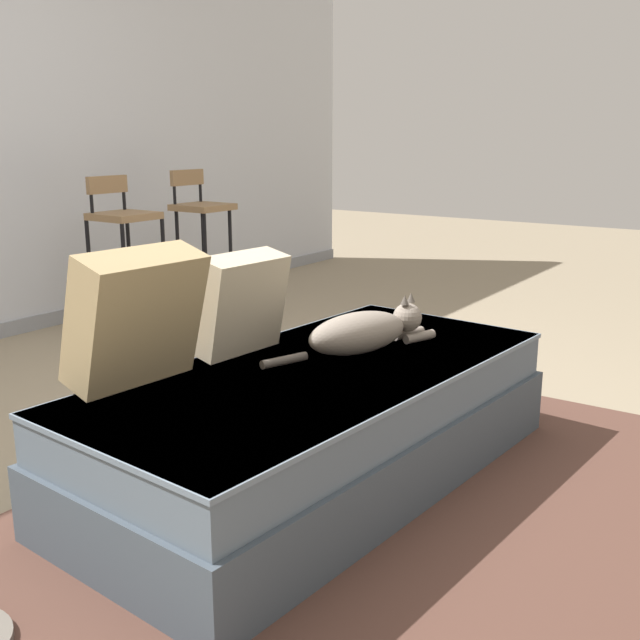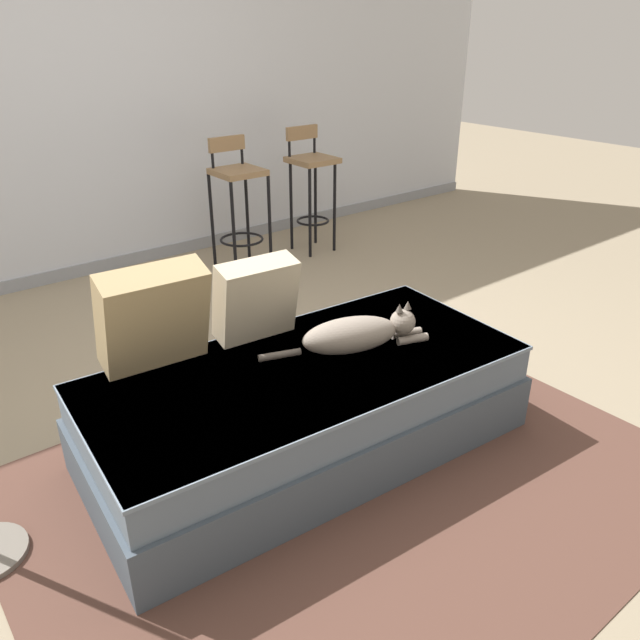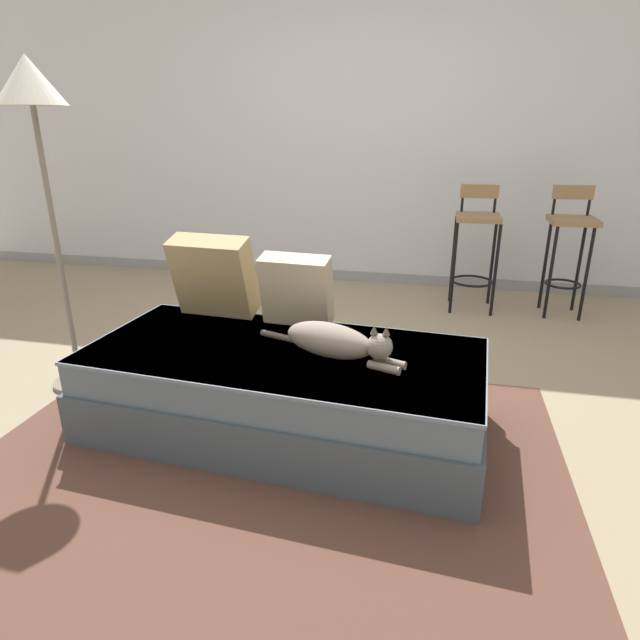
{
  "view_description": "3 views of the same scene",
  "coord_description": "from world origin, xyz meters",
  "views": [
    {
      "loc": [
        -2.0,
        -1.78,
        1.18
      ],
      "look_at": [
        0.15,
        -0.3,
        0.52
      ],
      "focal_mm": 42.0,
      "sensor_mm": 36.0,
      "label": 1
    },
    {
      "loc": [
        -1.32,
        -2.16,
        1.67
      ],
      "look_at": [
        0.15,
        -0.3,
        0.52
      ],
      "focal_mm": 35.0,
      "sensor_mm": 36.0,
      "label": 2
    },
    {
      "loc": [
        0.64,
        -2.54,
        1.37
      ],
      "look_at": [
        0.15,
        -0.3,
        0.52
      ],
      "focal_mm": 30.0,
      "sensor_mm": 36.0,
      "label": 3
    }
  ],
  "objects": [
    {
      "name": "ground_plane",
      "position": [
        0.0,
        0.0,
        0.0
      ],
      "size": [
        16.0,
        16.0,
        0.0
      ],
      "primitive_type": "plane",
      "color": "gray",
      "rests_on": "ground"
    },
    {
      "name": "wall_back_panel",
      "position": [
        0.0,
        2.25,
        1.3
      ],
      "size": [
        8.0,
        0.1,
        2.6
      ],
      "primitive_type": "cube",
      "color": "silver",
      "rests_on": "ground"
    },
    {
      "name": "wall_baseboard_trim",
      "position": [
        0.0,
        2.2,
        0.04
      ],
      "size": [
        8.0,
        0.02,
        0.09
      ],
      "primitive_type": "cube",
      "color": "gray",
      "rests_on": "ground"
    },
    {
      "name": "area_rug",
      "position": [
        0.0,
        -0.7,
        0.0
      ],
      "size": [
        2.52,
        1.96,
        0.01
      ],
      "primitive_type": "cube",
      "color": "brown",
      "rests_on": "ground"
    },
    {
      "name": "couch",
      "position": [
        0.0,
        -0.4,
        0.21
      ],
      "size": [
        1.87,
        0.99,
        0.4
      ],
      "color": "#44505B",
      "rests_on": "ground"
    },
    {
      "name": "throw_pillow_corner",
      "position": [
        -0.47,
        -0.04,
        0.62
      ],
      "size": [
        0.43,
        0.29,
        0.44
      ],
      "color": "tan",
      "rests_on": "couch"
    },
    {
      "name": "throw_pillow_middle",
      "position": [
        -0.02,
        -0.07,
        0.59
      ],
      "size": [
        0.36,
        0.22,
        0.37
      ],
      "color": "beige",
      "rests_on": "couch"
    },
    {
      "name": "cat",
      "position": [
        0.25,
        -0.43,
        0.48
      ],
      "size": [
        0.71,
        0.33,
        0.19
      ],
      "color": "gray",
      "rests_on": "couch"
    },
    {
      "name": "bar_stool_near_window",
      "position": [
        0.94,
        1.63,
        0.56
      ],
      "size": [
        0.33,
        0.33,
        0.94
      ],
      "color": "black",
      "rests_on": "ground"
    },
    {
      "name": "bar_stool_by_doorway",
      "position": [
        1.6,
        1.63,
        0.59
      ],
      "size": [
        0.32,
        0.32,
        0.95
      ],
      "color": "black",
      "rests_on": "ground"
    },
    {
      "name": "floor_lamp",
      "position": [
        -1.25,
        -0.21,
        1.41
      ],
      "size": [
        0.32,
        0.32,
        1.67
      ],
      "color": "slate",
      "rests_on": "ground"
    }
  ]
}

